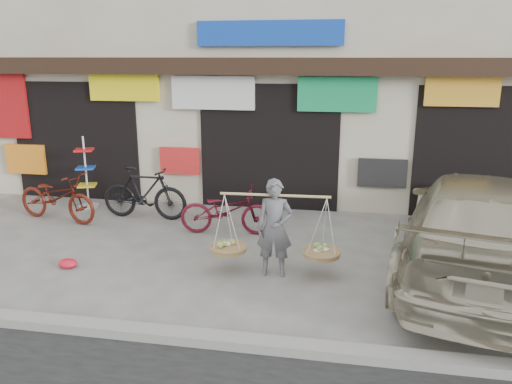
% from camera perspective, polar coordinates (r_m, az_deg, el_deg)
% --- Properties ---
extents(ground, '(70.00, 70.00, 0.00)m').
position_cam_1_polar(ground, '(7.88, -2.50, -9.14)').
color(ground, gray).
rests_on(ground, ground).
extents(kerb, '(70.00, 0.25, 0.12)m').
position_cam_1_polar(kerb, '(6.15, -6.75, -16.20)').
color(kerb, gray).
rests_on(kerb, ground).
extents(shophouse_block, '(14.00, 6.32, 7.00)m').
position_cam_1_polar(shophouse_block, '(13.51, 3.53, 16.08)').
color(shophouse_block, beige).
rests_on(shophouse_block, ground).
extents(street_vendor, '(1.99, 0.62, 1.50)m').
position_cam_1_polar(street_vendor, '(7.56, 2.14, -4.61)').
color(street_vendor, slate).
rests_on(street_vendor, ground).
extents(bike_0, '(2.00, 1.07, 1.00)m').
position_cam_1_polar(bike_0, '(10.88, -21.82, -0.52)').
color(bike_0, '#5D1A10').
rests_on(bike_0, ground).
extents(bike_1, '(1.83, 0.57, 1.09)m').
position_cam_1_polar(bike_1, '(10.47, -12.64, -0.10)').
color(bike_1, black).
rests_on(bike_1, ground).
extents(bike_2, '(1.79, 0.78, 0.91)m').
position_cam_1_polar(bike_2, '(9.38, -3.41, -2.10)').
color(bike_2, maroon).
rests_on(bike_2, ground).
extents(suv, '(3.40, 5.79, 1.58)m').
position_cam_1_polar(suv, '(8.23, 24.47, -3.61)').
color(suv, '#BFB59A').
rests_on(suv, ground).
extents(display_rack, '(0.48, 0.48, 1.58)m').
position_cam_1_polar(display_rack, '(11.60, -18.80, 1.42)').
color(display_rack, silver).
rests_on(display_rack, ground).
extents(red_bag, '(0.31, 0.25, 0.14)m').
position_cam_1_polar(red_bag, '(8.56, -20.72, -7.63)').
color(red_bag, red).
rests_on(red_bag, ground).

